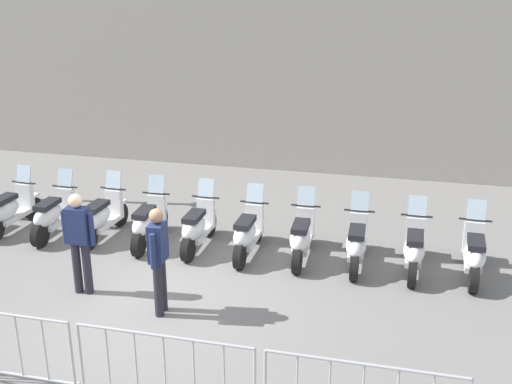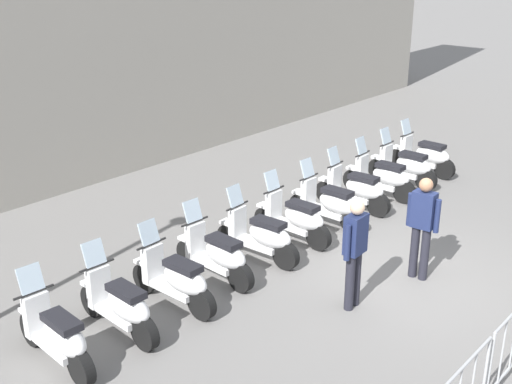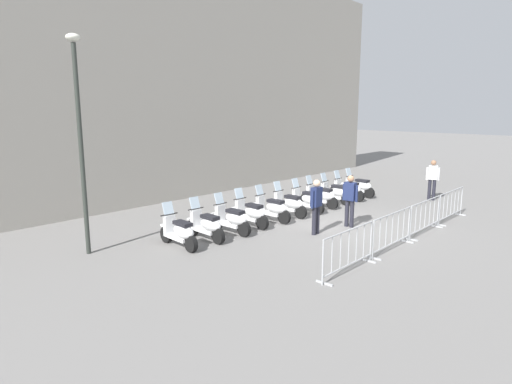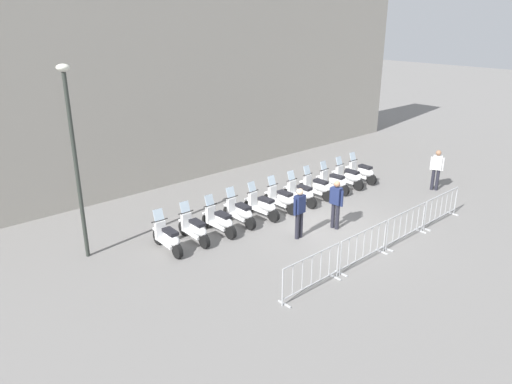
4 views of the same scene
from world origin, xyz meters
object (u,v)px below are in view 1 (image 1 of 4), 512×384
(motorcycle_10, at_px, (474,254))
(officer_near_row_end, at_px, (79,238))
(motorcycle_2, at_px, (54,215))
(motorcycle_5, at_px, (197,227))
(motorcycle_9, at_px, (414,249))
(motorcycle_3, at_px, (102,217))
(motorcycle_6, at_px, (248,233))
(motorcycle_4, at_px, (148,223))
(motorcycle_7, at_px, (302,237))
(motorcycle_1, at_px, (10,210))
(officer_by_barriers, at_px, (158,255))
(barrier_segment_2, at_px, (165,375))
(motorcycle_8, at_px, (357,243))

(motorcycle_10, height_order, officer_near_row_end, officer_near_row_end)
(motorcycle_2, relative_size, motorcycle_10, 1.00)
(motorcycle_5, bearing_deg, motorcycle_2, -174.56)
(motorcycle_9, bearing_deg, motorcycle_3, -176.85)
(motorcycle_6, bearing_deg, motorcycle_3, -178.05)
(motorcycle_6, bearing_deg, motorcycle_9, 4.36)
(motorcycle_4, height_order, motorcycle_7, same)
(motorcycle_1, xyz_separation_m, motorcycle_2, (1.01, 0.04, 0.00))
(motorcycle_9, bearing_deg, motorcycle_7, -176.96)
(motorcycle_1, relative_size, officer_by_barriers, 1.00)
(motorcycle_5, xyz_separation_m, officer_near_row_end, (-1.13, -2.16, 0.53))
(motorcycle_1, xyz_separation_m, officer_by_barriers, (4.37, -2.04, 0.53))
(motorcycle_2, distance_m, motorcycle_10, 8.00)
(motorcycle_2, bearing_deg, motorcycle_4, 5.54)
(motorcycle_5, xyz_separation_m, barrier_segment_2, (1.46, -4.45, 0.07))
(motorcycle_4, bearing_deg, officer_near_row_end, -93.89)
(motorcycle_7, relative_size, barrier_segment_2, 0.78)
(motorcycle_6, relative_size, motorcycle_9, 1.00)
(motorcycle_2, distance_m, motorcycle_5, 3.00)
(motorcycle_2, xyz_separation_m, officer_near_row_end, (1.86, -1.88, 0.53))
(motorcycle_6, distance_m, motorcycle_10, 4.00)
(motorcycle_6, height_order, motorcycle_10, same)
(motorcycle_7, height_order, motorcycle_8, same)
(motorcycle_2, bearing_deg, motorcycle_5, 5.44)
(motorcycle_2, height_order, motorcycle_4, same)
(barrier_segment_2, bearing_deg, motorcycle_10, 53.61)
(barrier_segment_2, bearing_deg, officer_near_row_end, 138.57)
(motorcycle_6, xyz_separation_m, motorcycle_9, (2.99, 0.23, 0.00))
(motorcycle_4, distance_m, motorcycle_9, 5.00)
(motorcycle_7, xyz_separation_m, motorcycle_10, (2.99, 0.21, 0.00))
(motorcycle_5, relative_size, motorcycle_6, 1.00)
(motorcycle_2, height_order, barrier_segment_2, motorcycle_2)
(motorcycle_10, relative_size, barrier_segment_2, 0.78)
(motorcycle_7, height_order, motorcycle_10, same)
(motorcycle_3, bearing_deg, motorcycle_9, 3.15)
(motorcycle_3, xyz_separation_m, officer_by_barriers, (2.38, -2.27, 0.53))
(motorcycle_4, relative_size, motorcycle_5, 1.00)
(barrier_segment_2, distance_m, officer_near_row_end, 3.49)
(motorcycle_1, relative_size, motorcycle_4, 1.00)
(motorcycle_8, height_order, barrier_segment_2, motorcycle_8)
(motorcycle_6, xyz_separation_m, motorcycle_8, (2.00, 0.16, 0.00))
(motorcycle_8, bearing_deg, motorcycle_6, -175.32)
(motorcycle_1, bearing_deg, motorcycle_3, 6.36)
(officer_near_row_end, xyz_separation_m, officer_by_barriers, (1.51, -0.20, 0.00))
(motorcycle_2, height_order, motorcycle_7, same)
(motorcycle_4, height_order, officer_by_barriers, officer_by_barriers)
(motorcycle_1, bearing_deg, motorcycle_8, 3.99)
(motorcycle_3, height_order, motorcycle_10, same)
(motorcycle_2, relative_size, officer_by_barriers, 1.00)
(motorcycle_8, bearing_deg, motorcycle_9, 3.72)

